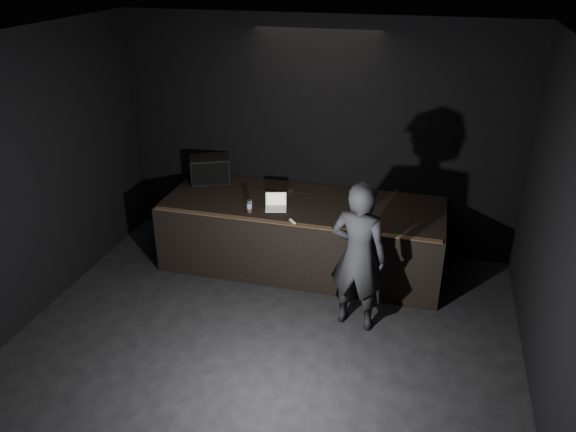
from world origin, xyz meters
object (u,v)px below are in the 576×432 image
at_px(stage_riser, 303,234).
at_px(person, 358,256).
at_px(beer_can, 249,206).
at_px(stage_monitor, 210,169).
at_px(laptop, 276,205).

xyz_separation_m(stage_riser, person, (0.99, -1.27, 0.47)).
xyz_separation_m(stage_riser, beer_can, (-0.64, -0.49, 0.59)).
relative_size(stage_riser, stage_monitor, 5.61).
bearing_deg(laptop, beer_can, -159.96).
height_order(laptop, beer_can, laptop).
bearing_deg(laptop, stage_monitor, 136.51).
bearing_deg(stage_monitor, person, -57.62).
bearing_deg(beer_can, person, -25.65).
height_order(laptop, person, person).
distance_m(stage_monitor, person, 3.10).
distance_m(laptop, beer_can, 0.39).
height_order(stage_monitor, beer_can, stage_monitor).
xyz_separation_m(laptop, beer_can, (-0.32, -0.22, 0.04)).
bearing_deg(beer_can, stage_riser, 37.13).
distance_m(stage_riser, stage_monitor, 1.79).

